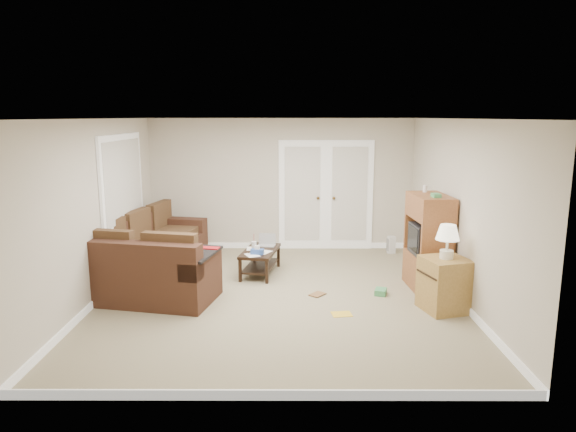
{
  "coord_description": "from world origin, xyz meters",
  "views": [
    {
      "loc": [
        0.15,
        -6.99,
        2.53
      ],
      "look_at": [
        0.13,
        0.36,
        1.1
      ],
      "focal_mm": 32.0,
      "sensor_mm": 36.0,
      "label": 1
    }
  ],
  "objects_px": {
    "coffee_table": "(261,260)",
    "tv_armoire": "(428,242)",
    "side_cabinet": "(445,280)",
    "sectional_sofa": "(149,260)"
  },
  "relations": [
    {
      "from": "coffee_table",
      "to": "side_cabinet",
      "type": "distance_m",
      "value": 2.99
    },
    {
      "from": "sectional_sofa",
      "to": "side_cabinet",
      "type": "distance_m",
      "value": 4.36
    },
    {
      "from": "tv_armoire",
      "to": "coffee_table",
      "type": "bearing_deg",
      "value": 160.67
    },
    {
      "from": "sectional_sofa",
      "to": "side_cabinet",
      "type": "relative_size",
      "value": 2.84
    },
    {
      "from": "sectional_sofa",
      "to": "tv_armoire",
      "type": "relative_size",
      "value": 2.16
    },
    {
      "from": "sectional_sofa",
      "to": "coffee_table",
      "type": "xyz_separation_m",
      "value": [
        1.69,
        0.46,
        -0.14
      ]
    },
    {
      "from": "coffee_table",
      "to": "tv_armoire",
      "type": "distance_m",
      "value": 2.66
    },
    {
      "from": "tv_armoire",
      "to": "sectional_sofa",
      "type": "bearing_deg",
      "value": 173.09
    },
    {
      "from": "coffee_table",
      "to": "sectional_sofa",
      "type": "bearing_deg",
      "value": -154.8
    },
    {
      "from": "coffee_table",
      "to": "side_cabinet",
      "type": "height_order",
      "value": "side_cabinet"
    }
  ]
}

